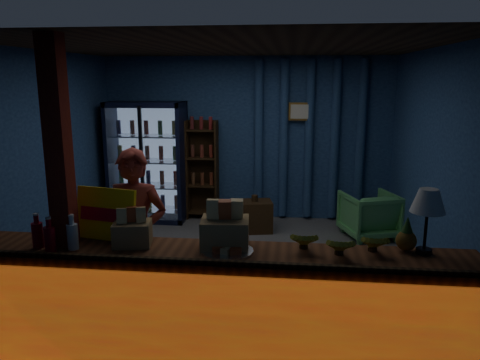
% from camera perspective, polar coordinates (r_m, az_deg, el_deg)
% --- Properties ---
extents(ground, '(4.60, 4.60, 0.00)m').
position_cam_1_polar(ground, '(5.80, -1.43, -10.65)').
color(ground, '#515154').
rests_on(ground, ground).
extents(room_walls, '(4.60, 4.60, 4.60)m').
position_cam_1_polar(room_walls, '(5.38, -1.52, 4.90)').
color(room_walls, navy).
rests_on(room_walls, ground).
extents(counter, '(4.40, 0.57, 0.99)m').
position_cam_1_polar(counter, '(3.90, -5.44, -15.13)').
color(counter, brown).
rests_on(counter, ground).
extents(support_post, '(0.16, 0.16, 2.60)m').
position_cam_1_polar(support_post, '(3.95, -20.76, -2.69)').
color(support_post, '#9B2C16').
rests_on(support_post, ground).
extents(beverage_cooler, '(1.20, 0.62, 1.90)m').
position_cam_1_polar(beverage_cooler, '(7.68, -11.02, 2.15)').
color(beverage_cooler, black).
rests_on(beverage_cooler, ground).
extents(bottle_shelf, '(0.50, 0.28, 1.60)m').
position_cam_1_polar(bottle_shelf, '(7.63, -4.56, 1.21)').
color(bottle_shelf, '#3B2712').
rests_on(bottle_shelf, ground).
extents(curtain_folds, '(1.74, 0.14, 2.50)m').
position_cam_1_polar(curtain_folds, '(7.49, 8.41, 4.83)').
color(curtain_folds, navy).
rests_on(curtain_folds, room_walls).
extents(framed_picture, '(0.36, 0.04, 0.28)m').
position_cam_1_polar(framed_picture, '(7.40, 7.36, 8.28)').
color(framed_picture, '#BB862E').
rests_on(framed_picture, room_walls).
extents(shopkeeper, '(0.60, 0.40, 1.65)m').
position_cam_1_polar(shopkeeper, '(4.49, -12.58, -6.74)').
color(shopkeeper, '#973429').
rests_on(shopkeeper, ground).
extents(green_chair, '(0.90, 0.91, 0.66)m').
position_cam_1_polar(green_chair, '(7.02, 15.47, -4.11)').
color(green_chair, '#59B360').
rests_on(green_chair, ground).
extents(side_table, '(0.58, 0.47, 0.56)m').
position_cam_1_polar(side_table, '(7.03, 1.77, -4.42)').
color(side_table, '#3B2712').
rests_on(side_table, ground).
extents(yellow_sign, '(0.55, 0.22, 0.43)m').
position_cam_1_polar(yellow_sign, '(4.04, -16.08, -4.01)').
color(yellow_sign, yellow).
rests_on(yellow_sign, counter).
extents(soda_bottles, '(0.38, 0.17, 0.28)m').
position_cam_1_polar(soda_bottles, '(3.96, -21.81, -6.31)').
color(soda_bottles, '#AE0B1E').
rests_on(soda_bottles, counter).
extents(snack_box_left, '(0.39, 0.33, 0.39)m').
position_cam_1_polar(snack_box_left, '(3.71, -1.84, -6.25)').
color(snack_box_left, '#9D7D4C').
rests_on(snack_box_left, counter).
extents(snack_box_centre, '(0.33, 0.29, 0.31)m').
position_cam_1_polar(snack_box_centre, '(3.88, -12.99, -6.17)').
color(snack_box_centre, '#9D7D4C').
rests_on(snack_box_centre, counter).
extents(pastry_tray, '(0.41, 0.41, 0.07)m').
position_cam_1_polar(pastry_tray, '(3.65, -1.57, -8.52)').
color(pastry_tray, silver).
rests_on(pastry_tray, counter).
extents(banana_bunches, '(0.77, 0.30, 0.17)m').
position_cam_1_polar(banana_bunches, '(3.70, 11.98, -7.48)').
color(banana_bunches, gold).
rests_on(banana_bunches, counter).
extents(table_lamp, '(0.26, 0.26, 0.51)m').
position_cam_1_polar(table_lamp, '(3.78, 21.94, -2.66)').
color(table_lamp, black).
rests_on(table_lamp, counter).
extents(pineapple, '(0.16, 0.16, 0.27)m').
position_cam_1_polar(pineapple, '(3.86, 19.62, -6.62)').
color(pineapple, '#8E5F19').
rests_on(pineapple, counter).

